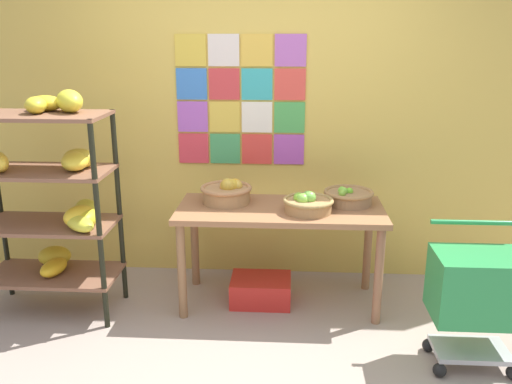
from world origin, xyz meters
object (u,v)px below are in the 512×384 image
(fruit_basket_left, at_px, (308,203))
(fruit_basket_right, at_px, (348,196))
(display_table, at_px, (280,221))
(produce_crate_under_table, at_px, (261,290))
(fruit_basket_back_left, at_px, (227,192))
(banana_shelf_unit, at_px, (54,190))
(shopping_cart, at_px, (477,291))

(fruit_basket_left, height_order, fruit_basket_right, fruit_basket_left)
(display_table, bearing_deg, produce_crate_under_table, -177.37)
(display_table, distance_m, fruit_basket_right, 0.52)
(display_table, bearing_deg, fruit_basket_back_left, 165.40)
(fruit_basket_left, height_order, fruit_basket_back_left, fruit_basket_back_left)
(fruit_basket_back_left, relative_size, fruit_basket_right, 1.04)
(display_table, xyz_separation_m, fruit_basket_right, (0.48, 0.12, 0.15))
(display_table, relative_size, fruit_basket_left, 4.17)
(display_table, xyz_separation_m, fruit_basket_left, (0.19, -0.08, 0.16))
(display_table, bearing_deg, banana_shelf_unit, -172.52)
(banana_shelf_unit, xyz_separation_m, display_table, (1.54, 0.20, -0.26))
(banana_shelf_unit, distance_m, produce_crate_under_table, 1.62)
(banana_shelf_unit, bearing_deg, fruit_basket_back_left, 14.81)
(banana_shelf_unit, height_order, display_table, banana_shelf_unit)
(fruit_basket_back_left, bearing_deg, fruit_basket_right, 1.10)
(produce_crate_under_table, bearing_deg, shopping_cart, -29.00)
(fruit_basket_back_left, xyz_separation_m, shopping_cart, (1.54, -0.82, -0.33))
(display_table, bearing_deg, shopping_cart, -32.03)
(produce_crate_under_table, bearing_deg, display_table, 2.63)
(fruit_basket_left, bearing_deg, fruit_basket_right, 34.22)
(shopping_cart, bearing_deg, produce_crate_under_table, 149.89)
(fruit_basket_left, bearing_deg, banana_shelf_unit, -176.09)
(fruit_basket_left, bearing_deg, shopping_cart, -33.45)
(display_table, height_order, shopping_cart, shopping_cart)
(fruit_basket_back_left, distance_m, produce_crate_under_table, 0.77)
(produce_crate_under_table, bearing_deg, fruit_basket_back_left, 156.86)
(banana_shelf_unit, relative_size, produce_crate_under_table, 3.56)
(shopping_cart, bearing_deg, banana_shelf_unit, 167.93)
(banana_shelf_unit, bearing_deg, display_table, 7.48)
(banana_shelf_unit, distance_m, fruit_basket_left, 1.73)
(fruit_basket_back_left, height_order, fruit_basket_right, fruit_basket_back_left)
(banana_shelf_unit, bearing_deg, shopping_cart, -10.96)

